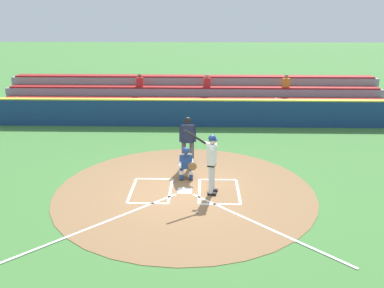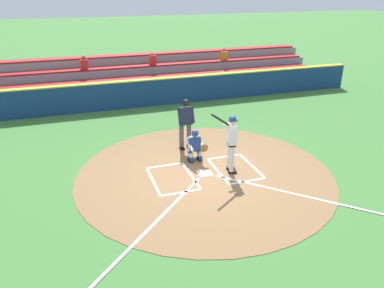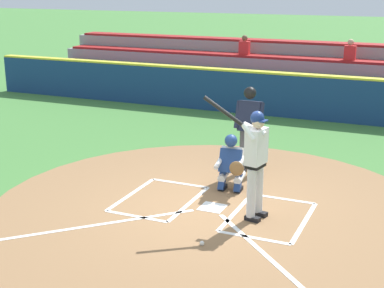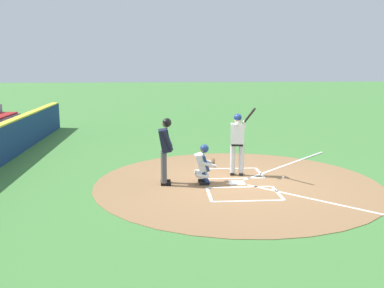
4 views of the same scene
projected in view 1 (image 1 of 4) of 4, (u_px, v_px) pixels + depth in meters
ground_plane at (185, 191)px, 12.79m from camera, size 120.00×120.00×0.00m
dirt_circle at (185, 191)px, 12.78m from camera, size 8.00×8.00×0.01m
home_plate_and_chalk at (184, 203)px, 11.95m from camera, size 7.93×4.91×0.01m
batter at (212, 160)px, 12.28m from camera, size 1.03×0.58×2.13m
catcher at (186, 163)px, 13.50m from camera, size 0.61×0.60×1.13m
plate_umpire at (188, 139)px, 14.36m from camera, size 0.58×0.41×1.86m
baseball at (197, 212)px, 11.39m from camera, size 0.07×0.07×0.07m
backstop_wall at (192, 113)px, 19.71m from camera, size 22.00×0.36×1.31m
bleacher_stand at (193, 100)px, 22.25m from camera, size 20.00×3.40×2.10m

